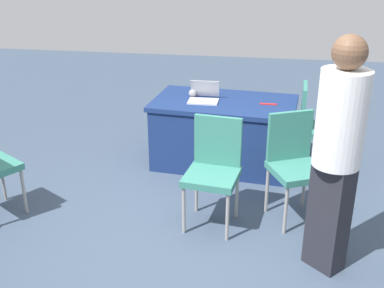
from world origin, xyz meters
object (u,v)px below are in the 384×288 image
at_px(yarn_ball, 193,93).
at_px(laptop_silver, 204,97).
at_px(chair_by_pillar, 314,123).
at_px(chair_near_front, 214,166).
at_px(table_foreground, 224,132).
at_px(person_attendee_standing, 338,147).
at_px(scissors_red, 268,104).
at_px(chair_tucked_right, 295,160).

bearing_deg(yarn_ball, laptop_silver, 141.93).
bearing_deg(yarn_ball, chair_by_pillar, 176.84).
bearing_deg(chair_near_front, yarn_ball, -65.63).
distance_m(table_foreground, chair_near_front, 1.26).
bearing_deg(person_attendee_standing, table_foreground, 161.56).
height_order(chair_by_pillar, person_attendee_standing, person_attendee_standing).
distance_m(table_foreground, scissors_red, 0.60).
distance_m(chair_near_front, chair_tucked_right, 0.72).
relative_size(person_attendee_standing, scissors_red, 9.93).
xyz_separation_m(table_foreground, yarn_ball, (0.36, -0.07, 0.41)).
height_order(table_foreground, chair_tucked_right, chair_tucked_right).
distance_m(laptop_silver, scissors_red, 0.69).
distance_m(chair_tucked_right, person_attendee_standing, 0.88).
height_order(table_foreground, chair_near_front, chair_near_front).
distance_m(laptop_silver, yarn_ball, 0.17).
bearing_deg(chair_near_front, table_foreground, -80.70).
bearing_deg(person_attendee_standing, chair_near_front, -165.78).
bearing_deg(table_foreground, chair_near_front, 91.81).
bearing_deg(table_foreground, person_attendee_standing, 118.95).
bearing_deg(chair_by_pillar, laptop_silver, -85.27).
relative_size(table_foreground, chair_by_pillar, 1.70).
bearing_deg(laptop_silver, table_foreground, -172.16).
distance_m(person_attendee_standing, laptop_silver, 2.10).
bearing_deg(laptop_silver, scissors_red, 178.45).
distance_m(chair_by_pillar, scissors_red, 0.54).
bearing_deg(person_attendee_standing, yarn_ball, 168.70).
xyz_separation_m(laptop_silver, yarn_ball, (0.14, -0.11, 0.01)).
xyz_separation_m(chair_near_front, yarn_ball, (0.40, -1.32, 0.24)).
height_order(laptop_silver, yarn_ball, laptop_silver).
xyz_separation_m(chair_by_pillar, person_attendee_standing, (0.00, 1.75, 0.46)).
bearing_deg(chair_by_pillar, person_attendee_standing, 3.03).
distance_m(chair_tucked_right, laptop_silver, 1.40).
relative_size(chair_tucked_right, chair_by_pillar, 1.01).
xyz_separation_m(chair_tucked_right, laptop_silver, (0.95, -0.99, 0.22)).
height_order(table_foreground, laptop_silver, laptop_silver).
relative_size(person_attendee_standing, yarn_ball, 19.44).
xyz_separation_m(table_foreground, chair_tucked_right, (-0.73, 1.03, 0.18)).
bearing_deg(chair_tucked_right, chair_near_front, -8.03).
bearing_deg(yarn_ball, person_attendee_standing, 126.09).
xyz_separation_m(chair_by_pillar, scissors_red, (0.50, 0.05, 0.20)).
bearing_deg(chair_by_pillar, yarn_ball, -90.07).
bearing_deg(laptop_silver, person_attendee_standing, 124.21).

